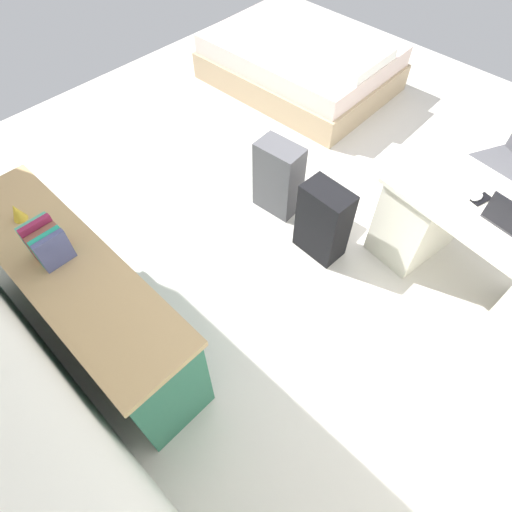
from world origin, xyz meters
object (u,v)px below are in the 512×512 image
Objects in this scene: bed at (301,63)px; computer_mouse at (477,197)px; credenza at (87,301)px; suitcase_spare_grey at (278,178)px; suitcase_black at (323,222)px; cell_phone_by_mouse at (481,199)px; desk at (481,253)px; office_chair at (507,174)px; figurine_small at (17,212)px.

computer_mouse reaches higher than bed.
credenza reaches higher than suitcase_spare_grey.
suitcase_spare_grey reaches higher than suitcase_black.
cell_phone_by_mouse reaches higher than suitcase_spare_grey.
bed is 2.35m from suitcase_black.
credenza is at bearing 65.09° from computer_mouse.
suitcase_spare_grey is at bearing 12.98° from desk.
office_chair is 0.48× the size of bed.
cell_phone_by_mouse is at bearing -14.99° from desk.
bed is (2.40, -0.39, -0.18)m from office_chair.
credenza is (1.56, 2.06, 0.02)m from desk.
cell_phone_by_mouse is at bearing -131.10° from figurine_small.
desk is at bearing 177.42° from computer_mouse.
cell_phone_by_mouse is (-2.43, 1.17, 0.49)m from bed.
bed is 17.68× the size of figurine_small.
suitcase_black is at bearing -123.33° from figurine_small.
desk is 15.16× the size of computer_mouse.
desk is 0.42m from computer_mouse.
suitcase_black is 5.63× the size of figurine_small.
bed is 3.38m from figurine_small.
credenza is 16.36× the size of figurine_small.
cell_phone_by_mouse reaches higher than suitcase_black.
figurine_small is (1.81, 2.10, 0.11)m from computer_mouse.
suitcase_black is at bearing 59.48° from office_chair.
computer_mouse is at bearing -130.79° from figurine_small.
figurine_small is at bearing 0.19° from credenza.
suitcase_spare_grey is at bearing -91.25° from credenza.
suitcase_spare_grey is (0.55, -0.11, 0.00)m from suitcase_black.
computer_mouse is (0.21, -0.04, 0.36)m from desk.
desk is 2.45× the size of suitcase_black.
figurine_small is (0.50, 1.71, 0.54)m from suitcase_spare_grey.
cell_phone_by_mouse is (-1.38, -2.11, 0.33)m from credenza.
suitcase_black is 1.03m from cell_phone_by_mouse.
credenza is 0.65m from figurine_small.
office_chair reaches higher than figurine_small.
suitcase_spare_grey is at bearing -106.32° from figurine_small.
office_chair is 0.83m from cell_phone_by_mouse.
suitcase_black is 1.99m from figurine_small.
office_chair is 8.55× the size of figurine_small.
figurine_small is (1.05, 1.60, 0.55)m from suitcase_black.
bed is (2.62, -1.22, -0.14)m from desk.
cell_phone_by_mouse is 2.80m from figurine_small.
desk is at bearing -127.13° from credenza.
suitcase_black is (-1.64, 1.68, 0.07)m from bed.
bed is 1.91m from suitcase_spare_grey.
credenza is at bearing 52.87° from desk.
suitcase_spare_grey is 5.68× the size of figurine_small.
computer_mouse reaches higher than desk.
credenza is 1.70m from suitcase_black.
figurine_small reaches higher than credenza.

